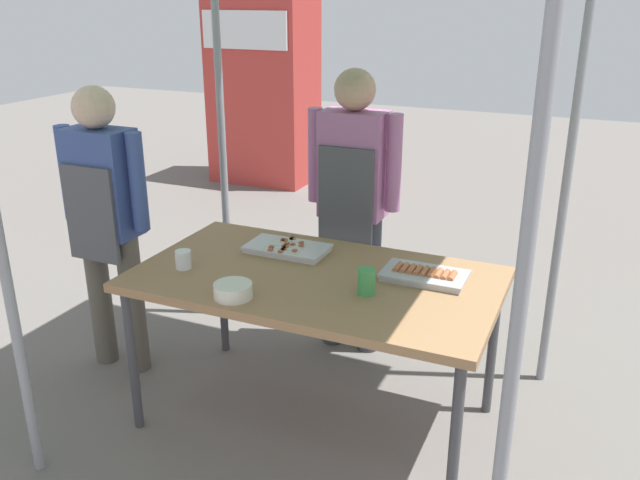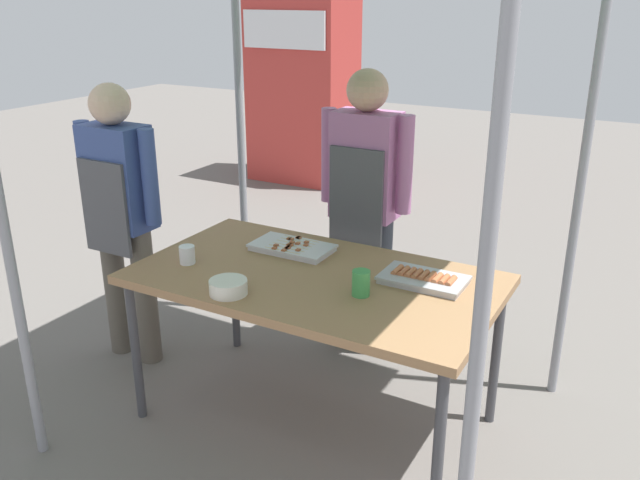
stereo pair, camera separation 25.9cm
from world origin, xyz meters
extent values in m
plane|color=#66605B|center=(0.00, 0.00, 0.00)|extent=(18.00, 18.00, 0.00)
cube|color=#9E724C|center=(0.00, 0.00, 0.73)|extent=(1.60, 0.90, 0.04)
cylinder|color=#3F3F44|center=(-0.74, -0.39, 0.35)|extent=(0.04, 0.04, 0.71)
cylinder|color=#3F3F44|center=(0.74, -0.39, 0.35)|extent=(0.04, 0.04, 0.71)
cylinder|color=#3F3F44|center=(-0.74, 0.39, 0.35)|extent=(0.04, 0.04, 0.71)
cylinder|color=#3F3F44|center=(0.74, 0.39, 0.35)|extent=(0.04, 0.04, 0.71)
cylinder|color=gray|center=(-0.95, -0.80, 1.13)|extent=(0.04, 0.04, 2.25)
cylinder|color=gray|center=(0.95, -0.80, 1.13)|extent=(0.04, 0.04, 2.25)
cylinder|color=gray|center=(-0.95, 0.80, 1.13)|extent=(0.04, 0.04, 2.25)
cylinder|color=gray|center=(0.95, 0.80, 1.13)|extent=(0.04, 0.04, 2.25)
cube|color=#ADADB2|center=(0.45, 0.15, 0.76)|extent=(0.35, 0.21, 0.02)
cube|color=#ADADB2|center=(0.45, 0.15, 0.78)|extent=(0.36, 0.22, 0.01)
cylinder|color=#B7663D|center=(0.33, 0.15, 0.78)|extent=(0.03, 0.09, 0.03)
cylinder|color=#B7663D|center=(0.36, 0.15, 0.78)|extent=(0.03, 0.09, 0.03)
cylinder|color=#B7663D|center=(0.39, 0.15, 0.78)|extent=(0.03, 0.09, 0.03)
cylinder|color=#B7663D|center=(0.42, 0.15, 0.78)|extent=(0.03, 0.09, 0.03)
cylinder|color=#B7663D|center=(0.45, 0.15, 0.78)|extent=(0.03, 0.09, 0.03)
cylinder|color=#B7663D|center=(0.48, 0.15, 0.78)|extent=(0.03, 0.09, 0.03)
cylinder|color=#B7663D|center=(0.51, 0.15, 0.78)|extent=(0.03, 0.09, 0.03)
cylinder|color=#B7663D|center=(0.54, 0.15, 0.78)|extent=(0.03, 0.09, 0.03)
cylinder|color=#B7663D|center=(0.57, 0.15, 0.78)|extent=(0.03, 0.09, 0.03)
cube|color=silver|center=(-0.24, 0.20, 0.76)|extent=(0.38, 0.21, 0.02)
cube|color=silver|center=(-0.24, 0.20, 0.78)|extent=(0.39, 0.22, 0.01)
cylinder|color=tan|center=(-0.24, 0.11, 0.78)|extent=(0.20, 0.01, 0.01)
cube|color=#9E512D|center=(-0.23, 0.11, 0.78)|extent=(0.02, 0.02, 0.02)
cube|color=#9E512D|center=(-0.28, 0.11, 0.78)|extent=(0.02, 0.02, 0.02)
cylinder|color=tan|center=(-0.24, 0.15, 0.78)|extent=(0.20, 0.01, 0.01)
cube|color=#9E512D|center=(-0.23, 0.15, 0.78)|extent=(0.02, 0.02, 0.02)
cube|color=#9E512D|center=(-0.23, 0.15, 0.78)|extent=(0.02, 0.02, 0.02)
cube|color=#9E512D|center=(-0.30, 0.15, 0.78)|extent=(0.02, 0.02, 0.02)
cube|color=#9E512D|center=(-0.17, 0.15, 0.78)|extent=(0.02, 0.02, 0.02)
cylinder|color=tan|center=(-0.24, 0.19, 0.78)|extent=(0.20, 0.01, 0.01)
cube|color=#9E512D|center=(-0.25, 0.19, 0.78)|extent=(0.02, 0.02, 0.02)
cube|color=#9E512D|center=(-0.24, 0.19, 0.78)|extent=(0.02, 0.02, 0.02)
cylinder|color=tan|center=(-0.24, 0.22, 0.78)|extent=(0.20, 0.01, 0.01)
cube|color=#9E512D|center=(-0.22, 0.22, 0.78)|extent=(0.02, 0.02, 0.02)
cube|color=#9E512D|center=(-0.25, 0.22, 0.78)|extent=(0.02, 0.02, 0.02)
cube|color=#9E512D|center=(-0.17, 0.22, 0.78)|extent=(0.02, 0.02, 0.02)
cylinder|color=tan|center=(-0.24, 0.26, 0.78)|extent=(0.20, 0.01, 0.01)
cube|color=#9E512D|center=(-0.28, 0.26, 0.78)|extent=(0.02, 0.02, 0.02)
cube|color=#9E512D|center=(-0.19, 0.26, 0.78)|extent=(0.02, 0.02, 0.02)
cube|color=#9E512D|center=(-0.29, 0.26, 0.78)|extent=(0.02, 0.02, 0.02)
cylinder|color=tan|center=(-0.24, 0.29, 0.78)|extent=(0.20, 0.01, 0.01)
cube|color=#9E512D|center=(-0.25, 0.29, 0.78)|extent=(0.02, 0.02, 0.02)
cube|color=#9E512D|center=(-0.26, 0.29, 0.78)|extent=(0.02, 0.02, 0.02)
cylinder|color=silver|center=(-0.22, -0.34, 0.78)|extent=(0.16, 0.16, 0.06)
cylinder|color=white|center=(-0.58, -0.16, 0.79)|extent=(0.07, 0.07, 0.08)
cylinder|color=#3F994C|center=(0.27, -0.09, 0.80)|extent=(0.08, 0.08, 0.11)
cylinder|color=#333842|center=(-0.22, 0.73, 0.40)|extent=(0.12, 0.12, 0.79)
cylinder|color=#333842|center=(0.00, 0.73, 0.40)|extent=(0.12, 0.12, 0.79)
cube|color=#B26B9E|center=(-0.11, 0.73, 1.07)|extent=(0.34, 0.20, 0.56)
cube|color=#4C4C51|center=(-0.11, 0.62, 0.93)|extent=(0.30, 0.02, 0.51)
cylinder|color=#B26B9E|center=(-0.33, 0.73, 1.10)|extent=(0.08, 0.08, 0.51)
cylinder|color=#B26B9E|center=(0.11, 0.73, 1.10)|extent=(0.08, 0.08, 0.51)
sphere|color=tan|center=(-0.11, 0.73, 1.46)|extent=(0.21, 0.21, 0.21)
cylinder|color=#595147|center=(-1.29, 0.03, 0.38)|extent=(0.12, 0.12, 0.76)
cylinder|color=#595147|center=(-1.07, 0.03, 0.38)|extent=(0.12, 0.12, 0.76)
cube|color=#384C8C|center=(-1.18, 0.03, 1.03)|extent=(0.34, 0.20, 0.54)
cube|color=#4C4C51|center=(-1.18, -0.08, 0.90)|extent=(0.30, 0.02, 0.49)
cylinder|color=#384C8C|center=(-1.40, 0.03, 1.06)|extent=(0.08, 0.08, 0.49)
cylinder|color=#384C8C|center=(-0.96, 0.03, 1.06)|extent=(0.08, 0.08, 0.49)
sphere|color=#D8B293|center=(-1.18, 0.03, 1.41)|extent=(0.21, 0.21, 0.21)
cube|color=#BF3833|center=(-2.27, 3.75, 0.98)|extent=(1.02, 0.68, 1.97)
cube|color=white|center=(-2.27, 3.40, 1.57)|extent=(0.92, 0.03, 0.36)
camera|label=1|loc=(1.10, -2.46, 1.93)|focal=37.32mm
camera|label=2|loc=(1.33, -2.35, 1.93)|focal=37.32mm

